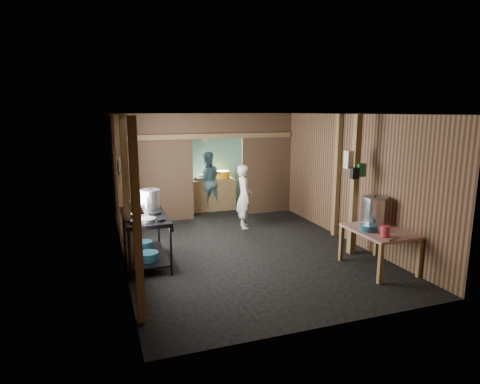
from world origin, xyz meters
name	(u,v)px	position (x,y,z in m)	size (l,w,h in m)	color
floor	(237,243)	(0.00, 0.00, 0.00)	(4.50, 7.00, 0.00)	black
ceiling	(237,114)	(0.00, 0.00, 2.60)	(4.50, 7.00, 0.00)	#2D2926
wall_back	(196,161)	(0.00, 3.50, 1.30)	(4.50, 0.00, 2.60)	brown
wall_front	(332,226)	(0.00, -3.50, 1.30)	(4.50, 0.00, 2.60)	brown
wall_left	(119,187)	(-2.25, 0.00, 1.30)	(0.00, 7.00, 2.60)	brown
wall_right	(335,175)	(2.25, 0.00, 1.30)	(0.00, 7.00, 2.60)	brown
partition_left	(154,169)	(-1.32, 2.20, 1.30)	(1.85, 0.10, 2.60)	#4C3921
partition_right	(266,164)	(1.57, 2.20, 1.30)	(1.35, 0.10, 2.60)	#4C3921
partition_header	(217,126)	(0.25, 2.20, 2.30)	(1.30, 0.10, 0.60)	#4C3921
turquoise_panel	(197,163)	(0.00, 3.44, 1.25)	(4.40, 0.06, 2.50)	#65B5AB
back_counter	(212,194)	(0.30, 2.95, 0.42)	(1.20, 0.50, 0.85)	olive
wall_clock	(205,139)	(0.25, 3.40, 1.90)	(0.20, 0.20, 0.03)	beige
post_left_a	(137,224)	(-2.18, -2.60, 1.30)	(0.10, 0.12, 2.60)	olive
post_left_b	(126,195)	(-2.18, -0.80, 1.30)	(0.10, 0.12, 2.60)	olive
post_left_c	(119,177)	(-2.18, 1.20, 1.30)	(0.10, 0.12, 2.60)	olive
post_right	(337,176)	(2.18, -0.20, 1.30)	(0.10, 0.12, 2.60)	olive
post_free	(354,186)	(1.85, -1.30, 1.30)	(0.12, 0.12, 2.60)	olive
cross_beam	(208,136)	(0.00, 2.15, 2.05)	(4.40, 0.12, 0.12)	olive
pan_lid_big	(119,165)	(-2.21, 0.40, 1.65)	(0.34, 0.34, 0.03)	gray
pan_lid_small	(118,168)	(-2.21, 0.80, 1.55)	(0.30, 0.30, 0.03)	black
wall_shelf	(135,207)	(-2.15, -2.10, 1.40)	(0.14, 0.80, 0.03)	olive
jar_white	(137,206)	(-2.15, -2.35, 1.47)	(0.07, 0.07, 0.10)	beige
jar_yellow	(135,202)	(-2.15, -2.10, 1.47)	(0.08, 0.08, 0.10)	orange
jar_green	(134,199)	(-2.15, -1.88, 1.47)	(0.06, 0.06, 0.10)	#1C6532
bag_white	(351,160)	(1.80, -1.22, 1.78)	(0.22, 0.15, 0.32)	beige
bag_green	(361,170)	(1.92, -1.36, 1.60)	(0.16, 0.12, 0.24)	#1C6532
bag_black	(355,173)	(1.78, -1.38, 1.55)	(0.14, 0.10, 0.20)	black
gas_range	(146,239)	(-1.88, -0.55, 0.44)	(0.77, 1.50, 0.89)	black
prep_table	(378,249)	(1.83, -2.11, 0.34)	(0.84, 1.16, 0.69)	tan
stove_pot_large	(151,199)	(-1.71, -0.07, 1.05)	(0.37, 0.37, 0.37)	silver
stove_pot_med	(134,210)	(-2.05, -0.51, 0.97)	(0.23, 0.23, 0.20)	silver
stove_saucepan	(132,208)	(-2.05, -0.18, 0.94)	(0.16, 0.16, 0.10)	silver
frying_pan	(147,220)	(-1.88, -0.98, 0.91)	(0.28, 0.50, 0.07)	gray
blue_tub_front	(148,256)	(-1.88, -0.88, 0.24)	(0.34, 0.34, 0.14)	#194355
blue_tub_back	(144,245)	(-1.88, -0.20, 0.23)	(0.31, 0.31, 0.12)	#194355
stock_pot	(374,211)	(1.97, -1.75, 0.92)	(0.44, 0.44, 0.51)	silver
wash_basin	(369,228)	(1.62, -2.09, 0.74)	(0.28, 0.28, 0.11)	#194355
pink_bucket	(385,231)	(1.66, -2.45, 0.78)	(0.15, 0.15, 0.18)	#BD2F3E
knife	(394,239)	(1.68, -2.63, 0.69)	(0.30, 0.04, 0.01)	silver
yellow_tub	(223,175)	(0.61, 2.95, 0.95)	(0.36, 0.36, 0.20)	orange
red_cup	(201,177)	(-0.01, 2.95, 0.92)	(0.11, 0.11, 0.13)	#A13607
cook	(244,197)	(0.52, 1.01, 0.73)	(0.53, 0.35, 1.46)	silver
worker_back	(207,181)	(0.15, 2.90, 0.81)	(0.79, 0.61, 1.62)	#3D6267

